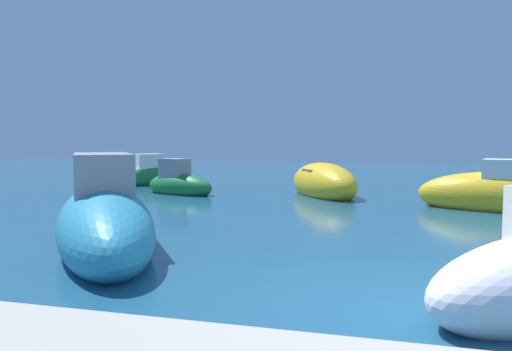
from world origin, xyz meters
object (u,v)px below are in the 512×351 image
Objects in this scene: moored_boat_0 at (500,194)px; moored_boat_3 at (323,183)px; moored_boat_1 at (105,221)px; moored_boat_4 at (154,176)px; moored_boat_2 at (179,184)px.

moored_boat_0 is 6.22m from moored_boat_3.
moored_boat_1 is at bearing 58.02° from moored_boat_0.
moored_boat_4 is at bearing 167.64° from moored_boat_1.
moored_boat_0 is at bearing -61.16° from moored_boat_4.
moored_boat_3 is (-5.62, 2.66, -0.04)m from moored_boat_0.
moored_boat_1 is 10.59m from moored_boat_3.
moored_boat_3 is at bearing -7.64° from moored_boat_0.
moored_boat_0 is 1.39× the size of moored_boat_4.
moored_boat_1 is 1.62× the size of moored_boat_2.
moored_boat_1 is 1.55× the size of moored_boat_4.
moored_boat_4 reaches higher than moored_boat_2.
moored_boat_4 is at bearing 45.41° from moored_boat_3.
moored_boat_3 is 8.72m from moored_boat_4.
moored_boat_4 is (-2.76, 3.39, 0.05)m from moored_boat_2.
moored_boat_3 is (3.16, 10.11, -0.10)m from moored_boat_1.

